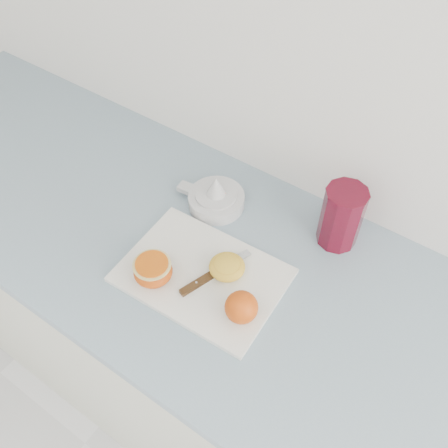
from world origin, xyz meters
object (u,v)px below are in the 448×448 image
(half_orange, at_px, (153,271))
(citrus_juicer, at_px, (216,198))
(cutting_board, at_px, (202,275))
(red_tumbler, at_px, (341,219))
(counter, at_px, (247,368))

(half_orange, xyz_separation_m, citrus_juicer, (-0.02, 0.26, -0.01))
(cutting_board, xyz_separation_m, red_tumbler, (0.19, 0.26, 0.06))
(citrus_juicer, bearing_deg, counter, -34.13)
(counter, height_order, cutting_board, cutting_board)
(counter, relative_size, red_tumbler, 15.52)
(citrus_juicer, bearing_deg, cutting_board, -62.51)
(cutting_board, height_order, red_tumbler, red_tumbler)
(cutting_board, relative_size, half_orange, 4.12)
(counter, bearing_deg, cutting_board, -149.89)
(cutting_board, relative_size, red_tumbler, 2.22)
(counter, distance_m, half_orange, 0.53)
(counter, relative_size, half_orange, 28.79)
(counter, distance_m, citrus_juicer, 0.53)
(counter, relative_size, citrus_juicer, 13.72)
(cutting_board, distance_m, citrus_juicer, 0.21)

